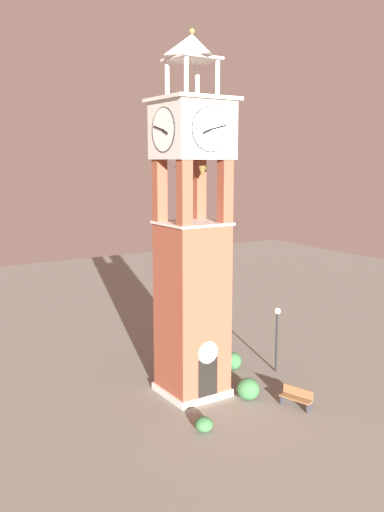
# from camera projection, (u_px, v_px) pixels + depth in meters

# --- Properties ---
(ground) EXTENTS (80.00, 80.00, 0.00)m
(ground) POSITION_uv_depth(u_px,v_px,m) (192.00, 392.00, 28.29)
(ground) COLOR gray
(clock_tower) EXTENTS (3.43, 3.43, 17.63)m
(clock_tower) POSITION_uv_depth(u_px,v_px,m) (192.00, 250.00, 27.03)
(clock_tower) COLOR brown
(clock_tower) RESTS_ON ground
(park_bench) EXTENTS (0.88, 1.66, 0.95)m
(park_bench) POSITION_uv_depth(u_px,v_px,m) (297.00, 398.00, 26.51)
(park_bench) COLOR brown
(park_bench) RESTS_ON ground
(lamp_post) EXTENTS (0.36, 0.36, 3.67)m
(lamp_post) POSITION_uv_depth(u_px,v_px,m) (277.00, 327.00, 30.67)
(lamp_post) COLOR black
(lamp_post) RESTS_ON ground
(trash_bin) EXTENTS (0.52, 0.52, 0.80)m
(trash_bin) POSITION_uv_depth(u_px,v_px,m) (227.00, 348.00, 33.72)
(trash_bin) COLOR #2D2D33
(trash_bin) RESTS_ON ground
(shrub_near_entry) EXTENTS (0.80, 0.80, 0.65)m
(shrub_near_entry) POSITION_uv_depth(u_px,v_px,m) (204.00, 424.00, 24.15)
(shrub_near_entry) COLOR #336638
(shrub_near_entry) RESTS_ON ground
(shrub_left_of_tower) EXTENTS (1.15, 1.15, 1.08)m
(shrub_left_of_tower) POSITION_uv_depth(u_px,v_px,m) (248.00, 389.00, 27.38)
(shrub_left_of_tower) COLOR #336638
(shrub_left_of_tower) RESTS_ON ground
(shrub_behind_bench) EXTENTS (0.95, 0.95, 0.97)m
(shrub_behind_bench) POSITION_uv_depth(u_px,v_px,m) (233.00, 361.00, 31.32)
(shrub_behind_bench) COLOR #336638
(shrub_behind_bench) RESTS_ON ground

